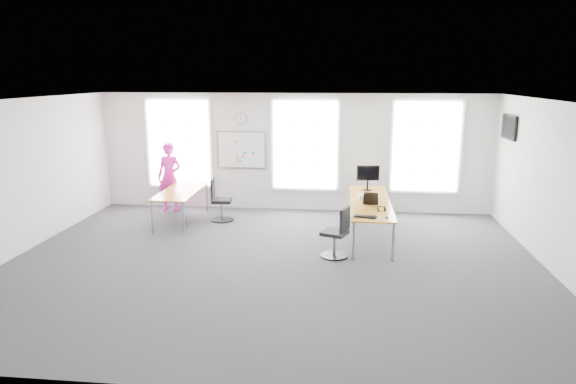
# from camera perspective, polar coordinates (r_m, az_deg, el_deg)

# --- Properties ---
(floor) EXTENTS (10.00, 10.00, 0.00)m
(floor) POSITION_cam_1_polar(r_m,az_deg,el_deg) (9.69, -1.71, -7.92)
(floor) COLOR #2B2B31
(floor) RESTS_ON ground
(ceiling) EXTENTS (10.00, 10.00, 0.00)m
(ceiling) POSITION_cam_1_polar(r_m,az_deg,el_deg) (9.07, -1.84, 10.10)
(ceiling) COLOR white
(ceiling) RESTS_ON ground
(wall_back) EXTENTS (10.00, 0.00, 10.00)m
(wall_back) POSITION_cam_1_polar(r_m,az_deg,el_deg) (13.17, 0.62, 4.41)
(wall_back) COLOR silver
(wall_back) RESTS_ON ground
(wall_front) EXTENTS (10.00, 0.00, 10.00)m
(wall_front) POSITION_cam_1_polar(r_m,az_deg,el_deg) (5.48, -7.59, -7.94)
(wall_front) COLOR silver
(wall_front) RESTS_ON ground
(wall_left) EXTENTS (0.00, 10.00, 10.00)m
(wall_left) POSITION_cam_1_polar(r_m,az_deg,el_deg) (11.11, -28.26, 1.28)
(wall_left) COLOR silver
(wall_left) RESTS_ON ground
(wall_right) EXTENTS (0.00, 10.00, 10.00)m
(wall_right) POSITION_cam_1_polar(r_m,az_deg,el_deg) (9.91, 28.20, 0.05)
(wall_right) COLOR silver
(wall_right) RESTS_ON ground
(window_left) EXTENTS (1.60, 0.06, 2.20)m
(window_left) POSITION_cam_1_polar(r_m,az_deg,el_deg) (13.73, -12.00, 5.32)
(window_left) COLOR silver
(window_left) RESTS_ON wall_back
(window_mid) EXTENTS (1.60, 0.06, 2.20)m
(window_mid) POSITION_cam_1_polar(r_m,az_deg,el_deg) (13.09, 1.92, 5.24)
(window_mid) COLOR silver
(window_mid) RESTS_ON wall_back
(window_right) EXTENTS (1.60, 0.06, 2.20)m
(window_right) POSITION_cam_1_polar(r_m,az_deg,el_deg) (13.22, 15.06, 4.87)
(window_right) COLOR silver
(window_right) RESTS_ON wall_back
(desk_right) EXTENTS (0.85, 3.20, 0.78)m
(desk_right) POSITION_cam_1_polar(r_m,az_deg,el_deg) (11.22, 9.11, -1.27)
(desk_right) COLOR #B37422
(desk_right) RESTS_ON ground
(desk_left) EXTENTS (0.84, 2.10, 0.77)m
(desk_left) POSITION_cam_1_polar(r_m,az_deg,el_deg) (12.44, -11.83, -0.12)
(desk_left) COLOR #B37422
(desk_left) RESTS_ON ground
(chair_right) EXTENTS (0.58, 0.58, 0.99)m
(chair_right) POSITION_cam_1_polar(r_m,az_deg,el_deg) (9.91, 5.51, -4.82)
(chair_right) COLOR black
(chair_right) RESTS_ON ground
(chair_left) EXTENTS (0.55, 0.55, 1.03)m
(chair_left) POSITION_cam_1_polar(r_m,az_deg,el_deg) (12.43, -7.64, -1.14)
(chair_left) COLOR black
(chair_left) RESTS_ON ground
(person) EXTENTS (0.70, 0.51, 1.77)m
(person) POSITION_cam_1_polar(r_m,az_deg,el_deg) (13.50, -13.03, 1.64)
(person) COLOR #E820A9
(person) RESTS_ON ground
(whiteboard) EXTENTS (1.20, 0.03, 0.90)m
(whiteboard) POSITION_cam_1_polar(r_m,az_deg,el_deg) (13.33, -5.19, 4.68)
(whiteboard) COLOR white
(whiteboard) RESTS_ON wall_back
(wall_clock) EXTENTS (0.30, 0.04, 0.30)m
(wall_clock) POSITION_cam_1_polar(r_m,az_deg,el_deg) (13.25, -5.26, 8.11)
(wall_clock) COLOR gray
(wall_clock) RESTS_ON wall_back
(tv) EXTENTS (0.06, 0.90, 0.55)m
(tv) POSITION_cam_1_polar(r_m,az_deg,el_deg) (12.58, 23.37, 6.64)
(tv) COLOR black
(tv) RESTS_ON wall_right
(keyboard) EXTENTS (0.46, 0.28, 0.02)m
(keyboard) POSITION_cam_1_polar(r_m,az_deg,el_deg) (9.94, 8.59, -2.72)
(keyboard) COLOR black
(keyboard) RESTS_ON desk_right
(mouse) EXTENTS (0.08, 0.12, 0.04)m
(mouse) POSITION_cam_1_polar(r_m,az_deg,el_deg) (9.94, 10.94, -2.76)
(mouse) COLOR black
(mouse) RESTS_ON desk_right
(lens_cap) EXTENTS (0.08, 0.08, 0.01)m
(lens_cap) POSITION_cam_1_polar(r_m,az_deg,el_deg) (10.38, 10.15, -2.15)
(lens_cap) COLOR black
(lens_cap) RESTS_ON desk_right
(headphones) EXTENTS (0.18, 0.09, 0.10)m
(headphones) POSITION_cam_1_polar(r_m,az_deg,el_deg) (10.43, 10.30, -1.83)
(headphones) COLOR black
(headphones) RESTS_ON desk_right
(laptop_sleeve) EXTENTS (0.32, 0.20, 0.25)m
(laptop_sleeve) POSITION_cam_1_polar(r_m,az_deg,el_deg) (10.87, 9.18, -0.78)
(laptop_sleeve) COLOR black
(laptop_sleeve) RESTS_ON desk_right
(paper_stack) EXTENTS (0.37, 0.31, 0.11)m
(paper_stack) POSITION_cam_1_polar(r_m,az_deg,el_deg) (11.36, 8.65, -0.52)
(paper_stack) COLOR beige
(paper_stack) RESTS_ON desk_right
(monitor) EXTENTS (0.54, 0.22, 0.60)m
(monitor) POSITION_cam_1_polar(r_m,az_deg,el_deg) (12.17, 8.87, 1.83)
(monitor) COLOR black
(monitor) RESTS_ON desk_right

